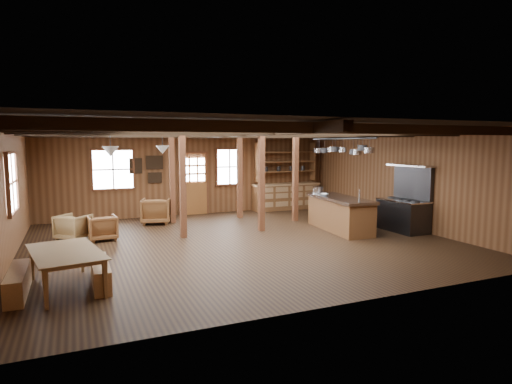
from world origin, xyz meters
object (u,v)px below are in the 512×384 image
at_px(commercial_range, 404,209).
at_px(kitchen_island, 340,213).
at_px(armchair_a, 102,228).
at_px(armchair_c, 74,227).
at_px(dining_table, 69,269).
at_px(armchair_b, 156,211).

bearing_deg(commercial_range, kitchen_island, 155.23).
relative_size(kitchen_island, armchair_a, 3.72).
bearing_deg(commercial_range, armchair_c, 164.00).
bearing_deg(dining_table, armchair_a, -22.32).
distance_m(kitchen_island, dining_table, 7.30).
xyz_separation_m(kitchen_island, armchair_c, (-6.85, 1.68, -0.15)).
height_order(dining_table, armchair_b, armchair_b).
distance_m(dining_table, armchair_b, 5.84).
xyz_separation_m(kitchen_island, commercial_range, (1.62, -0.75, 0.13)).
height_order(commercial_range, armchair_a, commercial_range).
height_order(armchair_b, armchair_c, armchair_b).
distance_m(kitchen_island, commercial_range, 1.78).
xyz_separation_m(armchair_b, armchair_c, (-2.31, -1.37, -0.06)).
height_order(kitchen_island, dining_table, kitchen_island).
distance_m(commercial_range, armchair_b, 7.23).
bearing_deg(commercial_range, armchair_a, 165.13).
bearing_deg(commercial_range, armchair_b, 148.32).
relative_size(kitchen_island, armchair_b, 3.01).
height_order(kitchen_island, commercial_range, commercial_range).
bearing_deg(armchair_a, armchair_c, -33.57).
relative_size(armchair_a, armchair_c, 0.97).
xyz_separation_m(dining_table, armchair_b, (2.40, 5.32, 0.06)).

